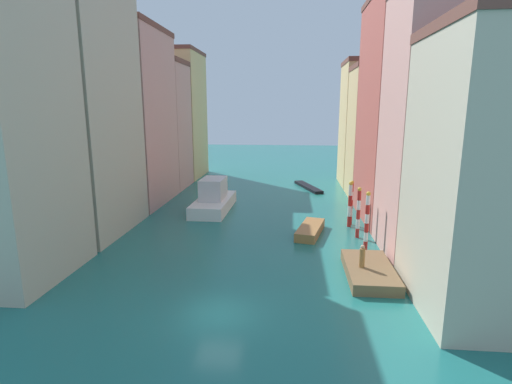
% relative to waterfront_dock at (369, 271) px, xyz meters
% --- Properties ---
extents(ground_plane, '(154.00, 154.00, 0.00)m').
position_rel_waterfront_dock_xyz_m(ground_plane, '(-9.17, 18.58, -0.37)').
color(ground_plane, '#1E6B66').
extents(building_left_0, '(6.95, 8.61, 19.29)m').
position_rel_waterfront_dock_xyz_m(building_left_0, '(-23.57, -2.03, 9.28)').
color(building_left_0, '#BCB299').
rests_on(building_left_0, ground).
extents(building_left_1, '(6.95, 10.87, 21.91)m').
position_rel_waterfront_dock_xyz_m(building_left_1, '(-23.57, 8.00, 10.59)').
color(building_left_1, '#BCB299').
rests_on(building_left_1, ground).
extents(building_left_2, '(6.95, 11.50, 20.05)m').
position_rel_waterfront_dock_xyz_m(building_left_2, '(-23.57, 19.38, 9.67)').
color(building_left_2, tan).
rests_on(building_left_2, ground).
extents(building_left_3, '(6.95, 7.52, 17.49)m').
position_rel_waterfront_dock_xyz_m(building_left_3, '(-23.57, 28.81, 8.39)').
color(building_left_3, tan).
rests_on(building_left_3, ground).
extents(building_left_4, '(6.95, 10.46, 19.98)m').
position_rel_waterfront_dock_xyz_m(building_left_4, '(-23.57, 38.09, 9.63)').
color(building_left_4, '#DBB77A').
rests_on(building_left_4, ground).
extents(building_right_0, '(6.95, 9.08, 15.46)m').
position_rel_waterfront_dock_xyz_m(building_right_0, '(5.24, -3.60, 7.37)').
color(building_right_0, '#BCB299').
rests_on(building_right_0, ground).
extents(building_right_1, '(6.95, 7.98, 19.92)m').
position_rel_waterfront_dock_xyz_m(building_right_1, '(5.24, 4.93, 9.60)').
color(building_right_1, tan).
rests_on(building_right_1, ground).
extents(building_right_2, '(6.95, 11.96, 21.61)m').
position_rel_waterfront_dock_xyz_m(building_right_2, '(5.24, 14.95, 10.44)').
color(building_right_2, '#B25147').
rests_on(building_right_2, ground).
extents(building_right_3, '(6.95, 8.01, 16.20)m').
position_rel_waterfront_dock_xyz_m(building_right_3, '(5.24, 24.89, 7.74)').
color(building_right_3, '#DBB77A').
rests_on(building_right_3, ground).
extents(building_right_4, '(6.95, 8.83, 17.69)m').
position_rel_waterfront_dock_xyz_m(building_right_4, '(5.24, 33.62, 8.48)').
color(building_right_4, '#DBB77A').
rests_on(building_right_4, ground).
extents(waterfront_dock, '(3.05, 6.18, 0.74)m').
position_rel_waterfront_dock_xyz_m(waterfront_dock, '(0.00, 0.00, 0.00)').
color(waterfront_dock, brown).
rests_on(waterfront_dock, ground).
extents(person_on_dock, '(0.36, 0.36, 1.54)m').
position_rel_waterfront_dock_xyz_m(person_on_dock, '(-0.57, -0.26, 1.09)').
color(person_on_dock, olive).
rests_on(person_on_dock, waterfront_dock).
extents(mooring_pole_0, '(0.36, 0.36, 4.77)m').
position_rel_waterfront_dock_xyz_m(mooring_pole_0, '(0.63, 5.09, 2.07)').
color(mooring_pole_0, red).
rests_on(mooring_pole_0, ground).
extents(mooring_pole_1, '(0.35, 0.35, 4.48)m').
position_rel_waterfront_dock_xyz_m(mooring_pole_1, '(0.47, 8.19, 1.92)').
color(mooring_pole_1, red).
rests_on(mooring_pole_1, ground).
extents(mooring_pole_2, '(0.39, 0.39, 4.39)m').
position_rel_waterfront_dock_xyz_m(mooring_pole_2, '(0.21, 11.46, 1.88)').
color(mooring_pole_2, red).
rests_on(mooring_pole_2, ground).
extents(mooring_pole_3, '(0.30, 0.30, 4.34)m').
position_rel_waterfront_dock_xyz_m(mooring_pole_3, '(0.43, 12.08, 1.84)').
color(mooring_pole_3, red).
rests_on(mooring_pole_3, ground).
extents(vaporetto_white, '(3.73, 9.21, 3.56)m').
position_rel_waterfront_dock_xyz_m(vaporetto_white, '(-13.87, 16.38, 0.89)').
color(vaporetto_white, white).
rests_on(vaporetto_white, ground).
extents(gondola_black, '(3.84, 8.13, 0.37)m').
position_rel_waterfront_dock_xyz_m(gondola_black, '(-3.00, 29.64, -0.18)').
color(gondola_black, black).
rests_on(gondola_black, ground).
extents(motorboat_0, '(2.93, 5.77, 0.79)m').
position_rel_waterfront_dock_xyz_m(motorboat_0, '(-3.57, 8.78, 0.02)').
color(motorboat_0, olive).
rests_on(motorboat_0, ground).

